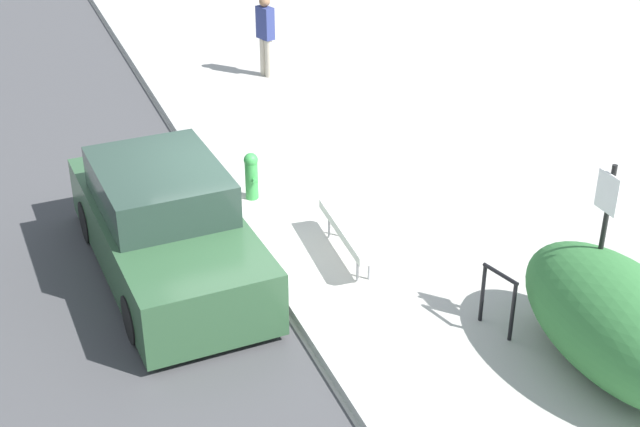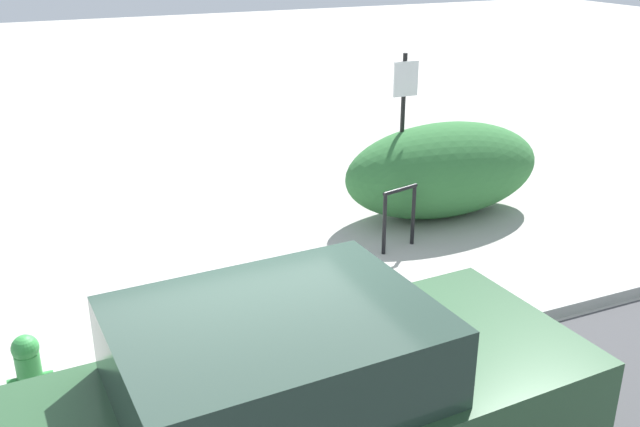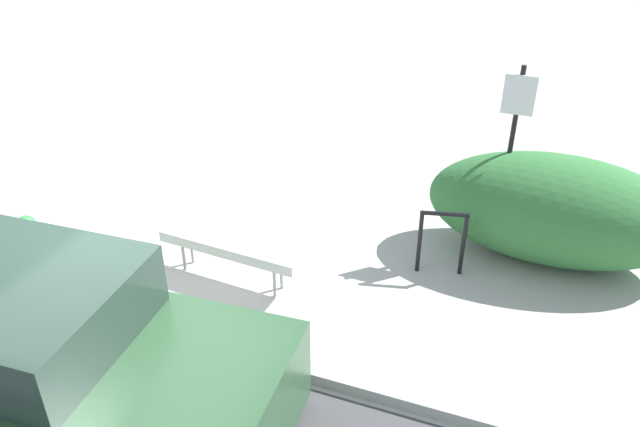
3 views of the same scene
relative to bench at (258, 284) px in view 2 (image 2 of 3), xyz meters
name	(u,v)px [view 2 (image 2 of 3)]	position (x,y,z in m)	size (l,w,h in m)	color
ground_plane	(255,391)	(-0.44, -1.13, -0.44)	(60.00, 60.00, 0.00)	#ADAAA3
curb	(255,385)	(-0.44, -1.13, -0.37)	(60.00, 0.20, 0.13)	#A8A8A3
bench	(258,284)	(0.00, 0.00, 0.00)	(1.76, 0.42, 0.51)	#99999E
bike_rack	(399,212)	(2.23, 1.00, 0.06)	(0.55, 0.18, 0.83)	black
sign_post	(403,122)	(2.77, 1.92, 0.95)	(0.36, 0.08, 2.30)	black
fire_hydrant	(30,374)	(-2.23, -0.69, -0.03)	(0.36, 0.22, 0.77)	#338C3F
shrub_hedge	(443,170)	(3.40, 1.80, 0.22)	(2.99, 1.43, 1.32)	#337038
parked_car_near	(295,415)	(-0.58, -2.40, 0.24)	(4.35, 1.94, 1.51)	black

